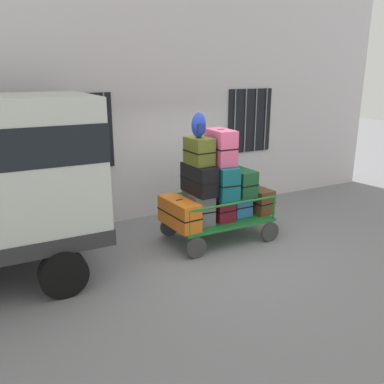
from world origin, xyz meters
name	(u,v)px	position (x,y,z in m)	size (l,w,h in m)	color
ground_plane	(215,247)	(0.00, 0.00, 0.00)	(40.00, 40.00, 0.00)	gray
building_wall	(163,103)	(0.00, 2.32, 2.50)	(12.00, 0.38, 5.00)	silver
luggage_cart	(219,221)	(0.28, 0.34, 0.35)	(1.98, 1.20, 0.43)	#1E722D
cart_railing	(219,200)	(0.28, 0.34, 0.80)	(1.87, 1.07, 0.46)	#1E722D
suitcase_left_bottom	(179,213)	(-0.59, 0.30, 0.68)	(0.47, 1.01, 0.51)	orange
suitcase_midleft_bottom	(198,207)	(-0.15, 0.38, 0.71)	(0.43, 0.79, 0.56)	slate
suitcase_midleft_middle	(199,179)	(-0.15, 0.34, 1.26)	(0.42, 0.82, 0.54)	black
suitcase_midleft_top	(199,151)	(-0.15, 0.36, 1.78)	(0.41, 0.56, 0.50)	#4C5119
suitcase_center_bottom	(219,207)	(0.28, 0.34, 0.65)	(0.37, 0.65, 0.45)	maroon
suitcase_center_middle	(220,180)	(0.28, 0.33, 1.18)	(0.45, 0.99, 0.62)	#0F5960
suitcase_center_top	(221,147)	(0.28, 0.34, 1.82)	(0.39, 0.68, 0.65)	#CC4C72
suitcase_midright_bottom	(238,204)	(0.72, 0.33, 0.64)	(0.38, 0.47, 0.42)	#3372C6
suitcase_midright_middle	(238,181)	(0.72, 0.37, 1.10)	(0.42, 0.84, 0.51)	#194C28
suitcase_right_bottom	(255,199)	(1.15, 0.37, 0.67)	(0.45, 0.81, 0.48)	brown
backpack	(199,125)	(-0.18, 0.32, 2.24)	(0.27, 0.22, 0.44)	navy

